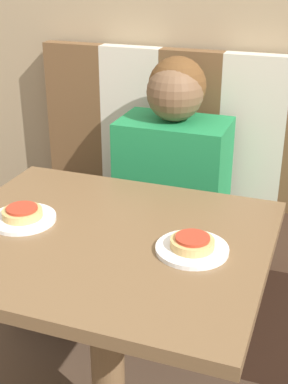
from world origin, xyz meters
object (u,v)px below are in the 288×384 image
plate_left (23,219)px  pizza_left (22,212)px  plate_right (192,249)px  pizza_right (192,242)px  person (174,147)px

plate_left → pizza_left: size_ratio=1.66×
plate_right → pizza_right: size_ratio=1.66×
person → pizza_right: bearing=-69.2°
plate_right → pizza_right: (-0.00, -0.00, 0.02)m
pizza_left → plate_right: bearing=0.0°
person → pizza_left: size_ratio=5.50×
person → plate_right: bearing=-69.2°
plate_left → pizza_right: 0.48m
plate_right → person: bearing=110.8°
pizza_left → pizza_right: 0.48m
pizza_left → pizza_right: size_ratio=1.00×
person → plate_right: (0.24, -0.64, -0.03)m
plate_left → pizza_right: pizza_right is taller
pizza_left → person: bearing=69.2°
plate_right → pizza_left: (-0.48, -0.00, 0.02)m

